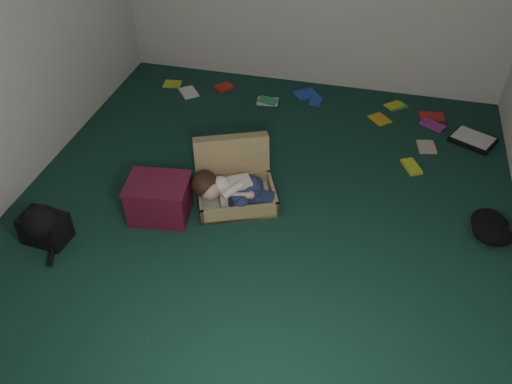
% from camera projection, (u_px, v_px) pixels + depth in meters
% --- Properties ---
extents(floor, '(4.50, 4.50, 0.00)m').
position_uv_depth(floor, '(261.00, 214.00, 4.33)').
color(floor, '#13382D').
rests_on(floor, ground).
extents(wall_front, '(4.50, 0.00, 4.50)m').
position_uv_depth(wall_front, '(105.00, 362.00, 1.82)').
color(wall_front, silver).
rests_on(wall_front, ground).
extents(suitcase, '(0.81, 0.80, 0.45)m').
position_uv_depth(suitcase, '(235.00, 181.00, 4.44)').
color(suitcase, tan).
rests_on(suitcase, floor).
extents(person, '(0.69, 0.36, 0.28)m').
position_uv_depth(person, '(232.00, 190.00, 4.29)').
color(person, silver).
rests_on(person, suitcase).
extents(maroon_bin, '(0.52, 0.43, 0.33)m').
position_uv_depth(maroon_bin, '(159.00, 199.00, 4.22)').
color(maroon_bin, '#59122A').
rests_on(maroon_bin, floor).
extents(backpack, '(0.44, 0.36, 0.25)m').
position_uv_depth(backpack, '(45.00, 227.00, 4.03)').
color(backpack, black).
rests_on(backpack, floor).
extents(clothing_pile, '(0.48, 0.44, 0.12)m').
position_uv_depth(clothing_pile, '(483.00, 222.00, 4.16)').
color(clothing_pile, black).
rests_on(clothing_pile, floor).
extents(paper_tray, '(0.47, 0.43, 0.05)m').
position_uv_depth(paper_tray, '(473.00, 140.00, 5.10)').
color(paper_tray, black).
rests_on(paper_tray, floor).
extents(book_scatter, '(3.00, 1.27, 0.02)m').
position_uv_depth(book_scatter, '(325.00, 111.00, 5.53)').
color(book_scatter, '#C4D826').
rests_on(book_scatter, floor).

